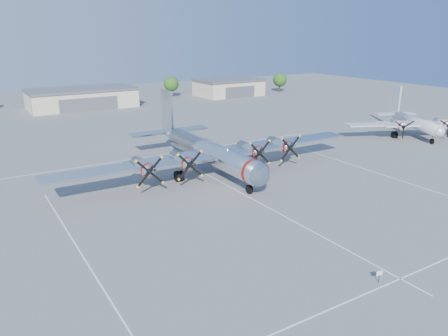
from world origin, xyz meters
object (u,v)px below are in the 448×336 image
hangar_center (82,98)px  tree_east (171,84)px  hangar_east (229,87)px  twin_engine_east (413,136)px  info_placard (379,274)px  tree_far_east (280,80)px  main_bomber_b29 (207,171)px

hangar_center → tree_east: 30.64m
hangar_east → twin_engine_east: (-0.16, -70.41, -2.71)m
hangar_east → info_placard: 114.84m
tree_east → tree_far_east: size_ratio=1.00×
hangar_center → twin_engine_east: bearing=-55.8°
tree_east → main_bomber_b29: 80.64m
hangar_east → main_bomber_b29: (-47.16, -69.03, -2.71)m
tree_east → main_bomber_b29: bearing=-111.2°
tree_east → tree_far_east: same height
hangar_center → info_placard: 103.39m
hangar_east → tree_far_east: (20.00, -1.96, 1.51)m
twin_engine_east → info_placard: twin_engine_east is taller
twin_engine_east → info_placard: size_ratio=27.13×
hangar_east → tree_east: size_ratio=3.10×
hangar_center → main_bomber_b29: size_ratio=0.59×
twin_engine_east → info_placard: (-49.86, -32.94, 0.76)m
twin_engine_east → hangar_east: bearing=114.4°
tree_east → main_bomber_b29: (-29.16, -75.06, -4.22)m
tree_far_east → info_placard: tree_far_east is taller
tree_east → hangar_east: bearing=-18.5°
hangar_east → info_placard: (-50.03, -103.35, -1.96)m
hangar_east → tree_east: tree_east is taller
hangar_east → main_bomber_b29: 83.64m
tree_far_east → twin_engine_east: tree_far_east is taller
hangar_center → twin_engine_east: size_ratio=0.98×
hangar_center → twin_engine_east: 85.17m
tree_east → twin_engine_east: (17.84, -76.45, -4.22)m
tree_far_east → twin_engine_east: 71.48m
tree_east → info_placard: (-32.03, -109.39, -3.46)m
hangar_center → tree_east: bearing=11.4°
tree_far_east → main_bomber_b29: (-67.16, -67.06, -4.22)m
tree_east → info_placard: size_ratio=6.16×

